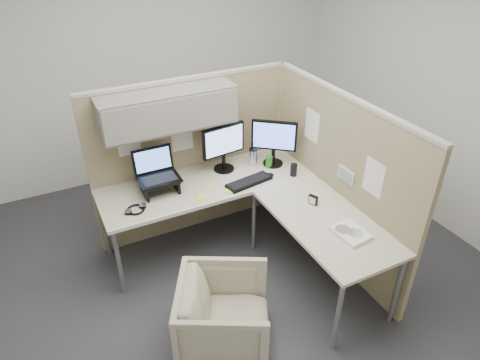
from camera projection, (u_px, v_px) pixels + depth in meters
name	position (u px, v px, depth m)	size (l,w,h in m)	color
ground	(242.00, 272.00, 4.02)	(4.50, 4.50, 0.00)	#313135
partition_back	(182.00, 136.00, 3.99)	(2.00, 0.36, 1.63)	#9C8D66
partition_right	(334.00, 179.00, 3.88)	(0.07, 2.03, 1.63)	#9C8D66
desk	(249.00, 201.00, 3.80)	(2.00, 1.98, 0.73)	beige
office_chair	(224.00, 312.00, 3.18)	(0.66, 0.62, 0.68)	beige
monitor_left	(224.00, 144.00, 4.05)	(0.44, 0.20, 0.47)	black
monitor_right	(274.00, 139.00, 4.14)	(0.37, 0.30, 0.47)	black
laptop_station	(158.00, 177.00, 3.80)	(0.36, 0.31, 0.38)	black
keyboard	(249.00, 182.00, 3.98)	(0.45, 0.15, 0.02)	black
mouse	(269.00, 175.00, 4.08)	(0.09, 0.06, 0.03)	black
travel_mug	(253.00, 157.00, 4.23)	(0.08, 0.08, 0.18)	silver
soda_can_green	(294.00, 170.00, 4.07)	(0.07, 0.07, 0.12)	black
soda_can_silver	(269.00, 162.00, 4.21)	(0.07, 0.07, 0.12)	#268C1E
sticky_note_b	(229.00, 191.00, 3.86)	(0.08, 0.08, 0.01)	#EEED3E
sticky_note_a	(201.00, 198.00, 3.77)	(0.08, 0.08, 0.01)	#EEED3E
sticky_note_d	(210.00, 186.00, 3.93)	(0.08, 0.08, 0.01)	#EEED3E
sticky_note_c	(173.00, 186.00, 3.93)	(0.08, 0.08, 0.01)	#EEED3E
headphones	(136.00, 209.00, 3.60)	(0.19, 0.19, 0.03)	black
paper_stack	(351.00, 233.00, 3.33)	(0.24, 0.30, 0.03)	white
desk_clock	(313.00, 200.00, 3.67)	(0.06, 0.09, 0.08)	black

